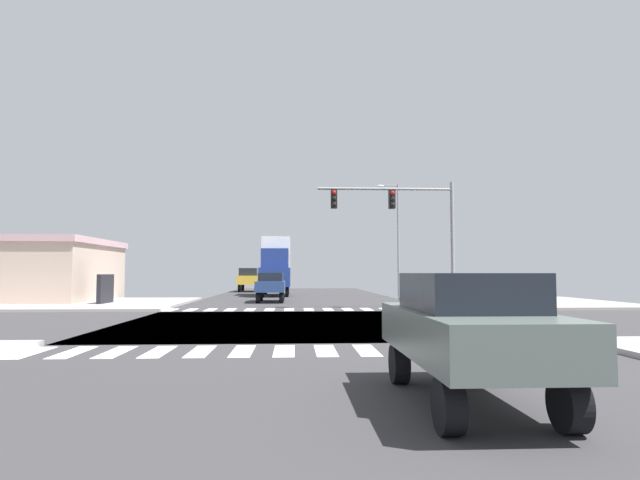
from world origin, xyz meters
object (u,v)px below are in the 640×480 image
(sedan_nearside_1, at_px, (468,326))
(box_truck_queued_1, at_px, (276,265))
(street_lamp, at_px, (395,230))
(pickup_farside_1, at_px, (249,279))
(traffic_signal_mast, at_px, (400,214))
(sedan_leading_3, at_px, (271,285))

(sedan_nearside_1, xyz_separation_m, box_truck_queued_1, (-4.00, 36.97, 1.45))
(street_lamp, xyz_separation_m, pickup_farside_1, (-12.53, 12.29, -3.97))
(pickup_farside_1, bearing_deg, street_lamp, 135.55)
(street_lamp, distance_m, box_truck_queued_1, 10.26)
(street_lamp, relative_size, sedan_nearside_1, 2.07)
(box_truck_queued_1, bearing_deg, street_lamp, 164.25)
(sedan_nearside_1, relative_size, pickup_farside_1, 0.84)
(traffic_signal_mast, height_order, street_lamp, street_lamp)
(street_lamp, distance_m, sedan_leading_3, 12.57)
(pickup_farside_1, bearing_deg, box_truck_queued_1, 107.35)
(traffic_signal_mast, relative_size, box_truck_queued_1, 1.01)
(traffic_signal_mast, xyz_separation_m, pickup_farside_1, (-10.14, 26.20, -3.71))
(pickup_farside_1, bearing_deg, sedan_nearside_1, 98.55)
(sedan_nearside_1, xyz_separation_m, sedan_leading_3, (-4.00, 27.21, 0.00))
(traffic_signal_mast, height_order, sedan_leading_3, traffic_signal_mast)
(traffic_signal_mast, bearing_deg, pickup_farside_1, 111.15)
(street_lamp, bearing_deg, box_truck_queued_1, 164.25)
(box_truck_queued_1, bearing_deg, sedan_leading_3, 90.00)
(traffic_signal_mast, distance_m, box_truck_queued_1, 18.23)
(street_lamp, xyz_separation_m, sedan_nearside_1, (-5.53, -34.28, -4.15))
(traffic_signal_mast, distance_m, sedan_leading_3, 10.62)
(traffic_signal_mast, bearing_deg, sedan_leading_3, 136.22)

